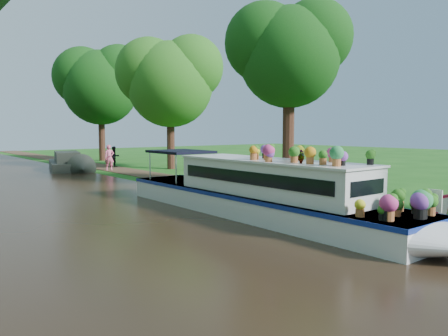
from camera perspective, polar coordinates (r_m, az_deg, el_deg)
ground at (r=16.81m, az=6.85°, el=-4.61°), size 100.00×100.00×0.00m
canal_water at (r=13.31m, az=-11.84°, el=-7.22°), size 10.00×100.00×0.02m
towpath at (r=17.67m, az=9.60°, el=-4.13°), size 2.20×100.00×0.03m
plant_boat at (r=13.74m, az=6.06°, el=-3.18°), size 2.29×13.52×2.22m
tree_near_overhang at (r=21.75m, az=8.39°, el=15.04°), size 5.52×5.28×8.99m
tree_near_mid at (r=31.50m, az=-7.16°, el=11.64°), size 6.90×6.60×9.40m
tree_near_far at (r=41.12m, az=-15.90°, el=10.80°), size 7.59×7.26×10.30m
second_boat at (r=31.75m, az=-19.84°, el=0.63°), size 3.30×6.95×1.28m
sandwich_board at (r=14.03m, az=26.20°, el=-5.14°), size 0.60×0.50×0.95m
pedestrian_pink at (r=30.75m, az=-14.76°, el=1.34°), size 0.73×0.57×1.75m
pedestrian_dark at (r=33.39m, az=-14.11°, el=1.45°), size 0.75×0.59×1.52m
verge_plant at (r=20.29m, az=-3.59°, el=-2.28°), size 0.45×0.40×0.44m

